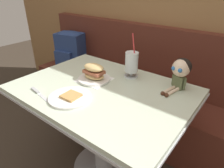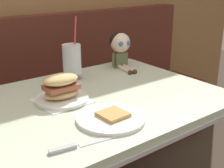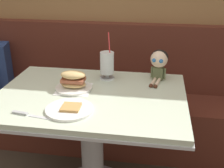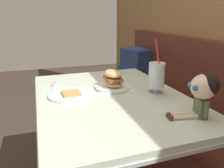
% 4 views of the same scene
% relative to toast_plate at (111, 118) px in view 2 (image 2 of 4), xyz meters
% --- Properties ---
extents(booth_bench, '(2.60, 0.48, 1.00)m').
position_rel_toast_plate_xyz_m(booth_bench, '(0.06, 0.84, -0.42)').
color(booth_bench, '#512319').
rests_on(booth_bench, ground).
extents(diner_table, '(1.11, 0.81, 0.74)m').
position_rel_toast_plate_xyz_m(diner_table, '(0.06, 0.21, -0.21)').
color(diner_table, beige).
rests_on(diner_table, ground).
extents(toast_plate, '(0.25, 0.25, 0.03)m').
position_rel_toast_plate_xyz_m(toast_plate, '(0.00, 0.00, 0.00)').
color(toast_plate, white).
rests_on(toast_plate, diner_table).
extents(milkshake_glass, '(0.10, 0.10, 0.31)m').
position_rel_toast_plate_xyz_m(milkshake_glass, '(0.12, 0.46, 0.09)').
color(milkshake_glass, silver).
rests_on(milkshake_glass, diner_table).
extents(sandwich_plate, '(0.22, 0.22, 0.12)m').
position_rel_toast_plate_xyz_m(sandwich_plate, '(-0.05, 0.26, 0.04)').
color(sandwich_plate, white).
rests_on(sandwich_plate, diner_table).
extents(butter_knife, '(0.24, 0.05, 0.01)m').
position_rel_toast_plate_xyz_m(butter_knife, '(-0.20, -0.08, -0.00)').
color(butter_knife, silver).
rests_on(butter_knife, diner_table).
extents(seated_doll, '(0.13, 0.23, 0.20)m').
position_rel_toast_plate_xyz_m(seated_doll, '(0.44, 0.50, 0.12)').
color(seated_doll, '#5B6642').
rests_on(seated_doll, diner_table).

